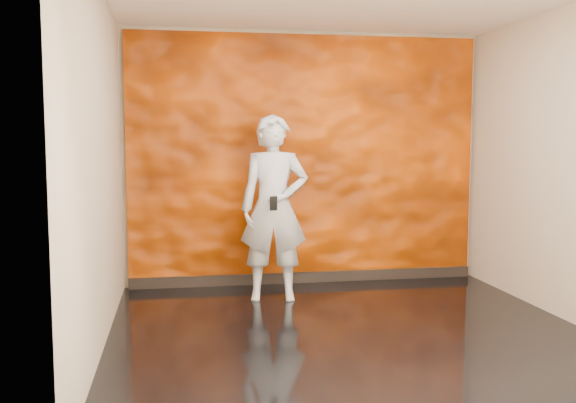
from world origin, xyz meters
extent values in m
cube|color=black|center=(0.00, 0.00, -0.01)|extent=(4.00, 4.00, 0.01)
cube|color=#BCAD96|center=(0.00, 2.00, 1.40)|extent=(4.00, 0.02, 2.80)
cube|color=#BCAD96|center=(0.00, -2.00, 1.40)|extent=(4.00, 0.02, 2.80)
cube|color=#BCAD96|center=(-2.00, 0.00, 1.40)|extent=(0.02, 4.00, 2.80)
cube|color=#BCAD96|center=(2.00, 0.00, 1.40)|extent=(0.02, 4.00, 2.80)
cube|color=#EB5200|center=(0.00, 1.96, 1.38)|extent=(3.90, 0.06, 2.75)
cube|color=black|center=(0.00, 1.92, 0.06)|extent=(3.90, 0.04, 0.12)
imported|color=#979CA7|center=(-0.46, 1.26, 0.93)|extent=(0.73, 0.54, 1.86)
cube|color=black|center=(-0.51, 0.99, 1.00)|extent=(0.07, 0.03, 0.14)
camera|label=1|loc=(-1.42, -5.06, 1.63)|focal=40.00mm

